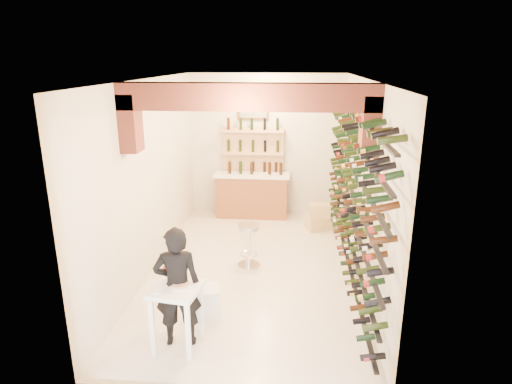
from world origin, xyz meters
TOP-DOWN VIEW (x-y plane):
  - ground at (0.00, 0.00)m, footprint 6.00×6.00m
  - room_shell at (0.00, -0.26)m, footprint 3.52×6.02m
  - wine_rack at (1.53, 0.00)m, footprint 0.32×5.70m
  - back_counter at (-0.30, 2.65)m, footprint 1.70×0.62m
  - back_shelving at (-0.30, 2.89)m, footprint 1.40×0.31m
  - tasting_table at (-0.76, -2.22)m, footprint 0.66×0.66m
  - white_stool at (-0.54, -1.52)m, footprint 0.43×0.43m
  - person at (-0.76, -2.15)m, footprint 0.64×0.47m
  - chrome_barstool at (-0.11, 0.08)m, footprint 0.40×0.40m
  - crate_lower at (1.20, 1.93)m, footprint 0.59×0.50m
  - crate_upper at (1.20, 1.93)m, footprint 0.45×0.32m

SIDE VIEW (x-z plane):
  - ground at x=0.00m, z-range 0.00..0.00m
  - crate_lower at x=1.20m, z-range 0.00..0.30m
  - white_stool at x=-0.54m, z-range 0.00..0.43m
  - crate_upper at x=1.20m, z-range 0.30..0.56m
  - chrome_barstool at x=-0.11m, z-range 0.06..0.83m
  - back_counter at x=-0.30m, z-range -0.11..1.18m
  - tasting_table at x=-0.76m, z-range 0.18..1.19m
  - person at x=-0.76m, z-range 0.00..1.59m
  - back_shelving at x=-0.30m, z-range -0.19..2.53m
  - wine_rack at x=1.53m, z-range 0.27..2.83m
  - room_shell at x=0.00m, z-range 0.65..3.86m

